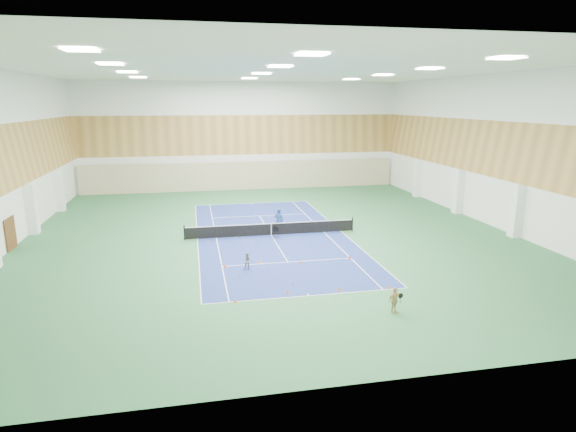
{
  "coord_description": "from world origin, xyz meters",
  "views": [
    {
      "loc": [
        -5.63,
        -34.5,
        9.82
      ],
      "look_at": [
        0.82,
        -2.34,
        2.0
      ],
      "focal_mm": 30.0,
      "sensor_mm": 36.0,
      "label": 1
    }
  ],
  "objects": [
    {
      "name": "child_court",
      "position": [
        -2.61,
        -7.26,
        0.53
      ],
      "size": [
        0.53,
        0.42,
        1.06
      ],
      "primitive_type": "imported",
      "rotation": [
        0.0,
        0.0,
        -0.04
      ],
      "color": "gray",
      "rests_on": "ground"
    },
    {
      "name": "court_surface",
      "position": [
        0.0,
        0.0,
        0.01
      ],
      "size": [
        10.97,
        23.77,
        0.01
      ],
      "primitive_type": "cube",
      "color": "navy",
      "rests_on": "ground"
    },
    {
      "name": "cone_svc_b",
      "position": [
        -1.74,
        -6.25,
        0.11
      ],
      "size": [
        0.2,
        0.2,
        0.22
      ],
      "primitive_type": "cone",
      "color": "orange",
      "rests_on": "ground"
    },
    {
      "name": "back_curtain",
      "position": [
        0.0,
        19.75,
        1.6
      ],
      "size": [
        35.4,
        0.16,
        3.2
      ],
      "primitive_type": "cube",
      "color": "#C6B793",
      "rests_on": "ground"
    },
    {
      "name": "cone_svc_c",
      "position": [
        0.72,
        -6.84,
        0.1
      ],
      "size": [
        0.18,
        0.18,
        0.2
      ],
      "primitive_type": "cone",
      "color": "#FF460D",
      "rests_on": "ground"
    },
    {
      "name": "tennis_net",
      "position": [
        0.0,
        0.0,
        0.55
      ],
      "size": [
        12.8,
        0.1,
        1.1
      ],
      "primitive_type": null,
      "color": "black",
      "rests_on": "ground"
    },
    {
      "name": "tennis_balls_scatter",
      "position": [
        0.0,
        0.0,
        0.05
      ],
      "size": [
        10.57,
        22.77,
        0.07
      ],
      "primitive_type": null,
      "color": "#C4CD23",
      "rests_on": "ground"
    },
    {
      "name": "ball_cart",
      "position": [
        0.2,
        -0.76,
        0.41
      ],
      "size": [
        0.54,
        0.54,
        0.81
      ],
      "primitive_type": null,
      "rotation": [
        0.0,
        0.0,
        -0.17
      ],
      "color": "black",
      "rests_on": "ground"
    },
    {
      "name": "ceiling_light_grid",
      "position": [
        0.0,
        0.0,
        11.92
      ],
      "size": [
        21.4,
        25.4,
        0.06
      ],
      "primitive_type": null,
      "color": "white",
      "rests_on": "room_shell"
    },
    {
      "name": "coach",
      "position": [
        0.69,
        0.6,
        0.97
      ],
      "size": [
        0.83,
        0.7,
        1.94
      ],
      "primitive_type": "imported",
      "rotation": [
        0.0,
        0.0,
        2.76
      ],
      "color": "navy",
      "rests_on": "ground"
    },
    {
      "name": "child_apron",
      "position": [
        3.5,
        -14.66,
        0.64
      ],
      "size": [
        0.82,
        0.58,
        1.29
      ],
      "primitive_type": "imported",
      "rotation": [
        0.0,
        0.0,
        0.4
      ],
      "color": "tan",
      "rests_on": "ground"
    },
    {
      "name": "door_left_b",
      "position": [
        -17.92,
        0.0,
        1.1
      ],
      "size": [
        0.08,
        1.8,
        2.2
      ],
      "primitive_type": "cube",
      "color": "#593319",
      "rests_on": "ground"
    },
    {
      "name": "wood_cladding",
      "position": [
        0.0,
        0.0,
        8.0
      ],
      "size": [
        36.0,
        40.0,
        8.0
      ],
      "primitive_type": null,
      "color": "#B48442",
      "rests_on": "room_shell"
    },
    {
      "name": "cone_base_a",
      "position": [
        -3.81,
        -11.95,
        0.09
      ],
      "size": [
        0.17,
        0.17,
        0.19
      ],
      "primitive_type": "cone",
      "color": "orange",
      "rests_on": "ground"
    },
    {
      "name": "cone_base_d",
      "position": [
        4.45,
        -11.78,
        0.11
      ],
      "size": [
        0.2,
        0.2,
        0.22
      ],
      "primitive_type": "cone",
      "color": "orange",
      "rests_on": "ground"
    },
    {
      "name": "ground",
      "position": [
        0.0,
        0.0,
        0.0
      ],
      "size": [
        40.0,
        40.0,
        0.0
      ],
      "primitive_type": "plane",
      "color": "#2A633A",
      "rests_on": "ground"
    },
    {
      "name": "cone_svc_d",
      "position": [
        4.02,
        -6.51,
        0.12
      ],
      "size": [
        0.21,
        0.21,
        0.23
      ],
      "primitive_type": "cone",
      "color": "red",
      "rests_on": "ground"
    },
    {
      "name": "room_shell",
      "position": [
        0.0,
        0.0,
        6.0
      ],
      "size": [
        36.0,
        40.0,
        12.0
      ],
      "primitive_type": null,
      "color": "white",
      "rests_on": "ground"
    },
    {
      "name": "cone_base_b",
      "position": [
        -1.01,
        -11.37,
        0.1
      ],
      "size": [
        0.18,
        0.18,
        0.2
      ],
      "primitive_type": "cone",
      "color": "#EC4F0C",
      "rests_on": "ground"
    },
    {
      "name": "cone_svc_a",
      "position": [
        -3.94,
        -6.63,
        0.11
      ],
      "size": [
        0.2,
        0.2,
        0.22
      ],
      "primitive_type": "cone",
      "color": "#FF540D",
      "rests_on": "ground"
    },
    {
      "name": "cone_base_c",
      "position": [
        1.77,
        -11.52,
        0.11
      ],
      "size": [
        0.2,
        0.2,
        0.22
      ],
      "primitive_type": "cone",
      "color": "#D7640B",
      "rests_on": "ground"
    }
  ]
}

